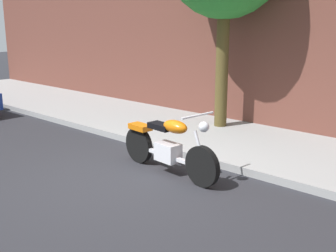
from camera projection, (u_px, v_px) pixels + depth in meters
name	position (u px, v px, depth m)	size (l,w,h in m)	color
ground_plane	(128.00, 178.00, 7.19)	(60.00, 60.00, 0.00)	#28282D
sidewalk	(226.00, 139.00, 9.27)	(24.76, 2.97, 0.14)	#969696
motorcycle	(168.00, 146.00, 7.31)	(2.31, 0.70, 1.17)	black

